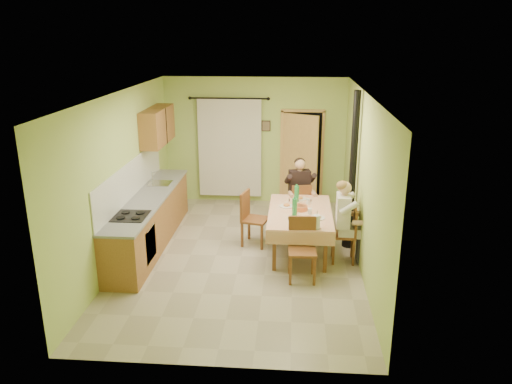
# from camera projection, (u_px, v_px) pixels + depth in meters

# --- Properties ---
(floor) EXTENTS (4.00, 6.00, 0.01)m
(floor) POSITION_uv_depth(u_px,v_px,m) (241.00, 256.00, 8.66)
(floor) COLOR tan
(floor) RESTS_ON ground
(room_shell) EXTENTS (4.04, 6.04, 2.82)m
(room_shell) POSITION_uv_depth(u_px,v_px,m) (240.00, 154.00, 8.10)
(room_shell) COLOR #BBD76E
(room_shell) RESTS_ON ground
(kitchen_run) EXTENTS (0.64, 3.64, 1.56)m
(kitchen_run) POSITION_uv_depth(u_px,v_px,m) (150.00, 219.00, 9.02)
(kitchen_run) COLOR #915C2D
(kitchen_run) RESTS_ON ground
(upper_cabinets) EXTENTS (0.35, 1.40, 0.70)m
(upper_cabinets) POSITION_uv_depth(u_px,v_px,m) (158.00, 126.00, 9.81)
(upper_cabinets) COLOR #915C2D
(upper_cabinets) RESTS_ON room_shell
(curtain) EXTENTS (1.70, 0.07, 2.22)m
(curtain) POSITION_uv_depth(u_px,v_px,m) (230.00, 148.00, 11.07)
(curtain) COLOR black
(curtain) RESTS_ON ground
(doorway) EXTENTS (0.96, 0.40, 2.15)m
(doorway) POSITION_uv_depth(u_px,v_px,m) (301.00, 158.00, 11.01)
(doorway) COLOR black
(doorway) RESTS_ON ground
(dining_table) EXTENTS (1.10, 1.83, 0.76)m
(dining_table) POSITION_uv_depth(u_px,v_px,m) (300.00, 231.00, 8.75)
(dining_table) COLOR tan
(dining_table) RESTS_ON ground
(tableware) EXTENTS (0.78, 1.61, 0.33)m
(tableware) POSITION_uv_depth(u_px,v_px,m) (302.00, 209.00, 8.52)
(tableware) COLOR white
(tableware) RESTS_ON dining_table
(chair_far) EXTENTS (0.46, 0.46, 0.94)m
(chair_far) POSITION_uv_depth(u_px,v_px,m) (299.00, 215.00, 9.80)
(chair_far) COLOR brown
(chair_far) RESTS_ON ground
(chair_near) EXTENTS (0.45, 0.45, 0.99)m
(chair_near) POSITION_uv_depth(u_px,v_px,m) (302.00, 262.00, 7.79)
(chair_near) COLOR brown
(chair_near) RESTS_ON ground
(chair_right) EXTENTS (0.40, 0.40, 0.95)m
(chair_right) POSITION_uv_depth(u_px,v_px,m) (344.00, 245.00, 8.41)
(chair_right) COLOR brown
(chair_right) RESTS_ON ground
(chair_left) EXTENTS (0.53, 0.53, 1.00)m
(chair_left) POSITION_uv_depth(u_px,v_px,m) (254.00, 229.00, 9.08)
(chair_left) COLOR brown
(chair_left) RESTS_ON ground
(man_far) EXTENTS (0.63, 0.54, 1.39)m
(man_far) POSITION_uv_depth(u_px,v_px,m) (300.00, 186.00, 9.63)
(man_far) COLOR black
(man_far) RESTS_ON chair_far
(man_right) EXTENTS (0.47, 0.59, 1.39)m
(man_right) POSITION_uv_depth(u_px,v_px,m) (345.00, 212.00, 8.23)
(man_right) COLOR beige
(man_right) RESTS_ON chair_right
(stove_flue) EXTENTS (0.24, 0.24, 2.80)m
(stove_flue) POSITION_uv_depth(u_px,v_px,m) (351.00, 192.00, 8.78)
(stove_flue) COLOR black
(stove_flue) RESTS_ON ground
(picture_back) EXTENTS (0.19, 0.03, 0.23)m
(picture_back) POSITION_uv_depth(u_px,v_px,m) (266.00, 126.00, 10.92)
(picture_back) COLOR black
(picture_back) RESTS_ON room_shell
(picture_right) EXTENTS (0.03, 0.31, 0.21)m
(picture_right) POSITION_uv_depth(u_px,v_px,m) (355.00, 139.00, 9.09)
(picture_right) COLOR brown
(picture_right) RESTS_ON room_shell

